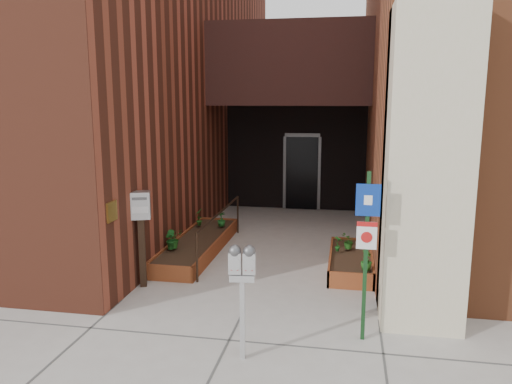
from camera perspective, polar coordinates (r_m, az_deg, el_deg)
The scene contains 15 objects.
ground at distance 7.82m, azimuth -1.35°, elevation -13.29°, with size 80.00×80.00×0.00m, color #9E9991.
architecture at distance 14.10m, azimuth 3.80°, elevation 17.98°, with size 20.00×14.60×10.00m.
planter_left at distance 10.60m, azimuth -6.63°, elevation -6.10°, with size 0.90×3.60×0.30m.
planter_right at distance 9.68m, azimuth 10.76°, elevation -7.84°, with size 0.80×2.20×0.30m.
handrail at distance 10.26m, azimuth -4.11°, elevation -3.06°, with size 0.04×3.34×0.90m.
parking_meter at distance 6.05m, azimuth -1.59°, elevation -9.07°, with size 0.33×0.17×1.46m.
sign_post at distance 6.59m, azimuth 12.51°, elevation -5.25°, with size 0.31×0.08×2.27m.
payment_dropbox at distance 8.58m, azimuth -13.03°, elevation -2.98°, with size 0.39×0.34×1.65m.
shrub_left_a at distance 9.88m, azimuth -9.42°, elevation -5.26°, with size 0.34×0.34×0.38m, color #1A5217.
shrub_left_b at distance 9.83m, azimuth -9.79°, elevation -5.37°, with size 0.21×0.21×0.37m, color #19581D.
shrub_left_c at distance 11.40m, azimuth -3.97°, elevation -3.11°, with size 0.19×0.19×0.33m, color #18571E.
shrub_left_d at distance 11.52m, azimuth -6.54°, elevation -2.84°, with size 0.21×0.21×0.40m, color #205718.
shrub_right_a at distance 8.73m, azimuth 12.51°, elevation -7.62°, with size 0.19×0.19×0.35m, color #1F5D1A.
shrub_right_b at distance 9.68m, azimuth 9.34°, elevation -5.82°, with size 0.16×0.16×0.31m, color #19591A.
shrub_right_c at distance 9.86m, azimuth 10.51°, elevation -5.58°, with size 0.27×0.27×0.30m, color #215B1A.
Camera 1 is at (1.47, -6.99, 3.17)m, focal length 35.00 mm.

